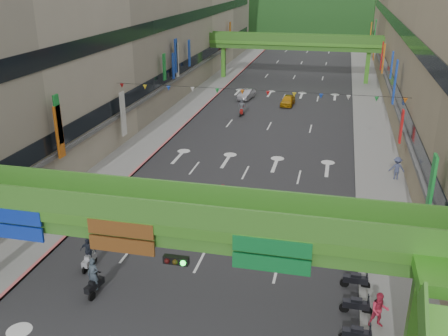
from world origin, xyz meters
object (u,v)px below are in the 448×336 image
object	(u,v)px
overpass_near	(179,238)
scooter_rider_mid	(223,198)
scooter_rider_near	(94,278)
pedestrian_red	(379,313)
car_yellow	(288,100)
car_silver	(246,94)

from	to	relation	value
overpass_near	scooter_rider_mid	distance (m)	13.52
overpass_near	scooter_rider_near	bearing A→B (deg)	159.01
scooter_rider_mid	pedestrian_red	size ratio (longest dim) A/B	1.20
scooter_rider_near	scooter_rider_mid	size ratio (longest dim) A/B	0.98
scooter_rider_near	scooter_rider_mid	world-z (taller)	scooter_rider_mid
overpass_near	scooter_rider_near	distance (m)	7.19
scooter_rider_near	car_yellow	distance (m)	42.44
scooter_rider_near	pedestrian_red	size ratio (longest dim) A/B	1.18
scooter_rider_near	car_silver	world-z (taller)	scooter_rider_near
overpass_near	pedestrian_red	distance (m)	10.20
scooter_rider_near	car_silver	size ratio (longest dim) A/B	0.53
car_silver	car_yellow	size ratio (longest dim) A/B	1.05
scooter_rider_near	scooter_rider_mid	xyz separation A→B (m)	(4.41, 10.75, 0.12)
overpass_near	scooter_rider_mid	size ratio (longest dim) A/B	12.94
car_silver	pedestrian_red	world-z (taller)	pedestrian_red
scooter_rider_mid	overpass_near	bearing A→B (deg)	-85.39
car_yellow	car_silver	bearing A→B (deg)	163.40
car_yellow	pedestrian_red	distance (m)	42.49
scooter_rider_mid	car_yellow	distance (m)	31.35
scooter_rider_near	scooter_rider_mid	distance (m)	11.62
scooter_rider_near	car_silver	distance (m)	44.15
overpass_near	car_silver	size ratio (longest dim) A/B	7.02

